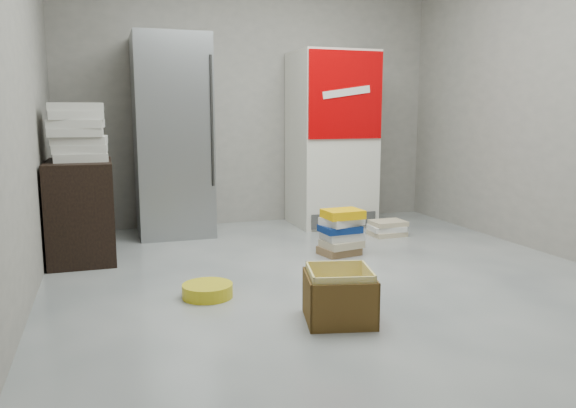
% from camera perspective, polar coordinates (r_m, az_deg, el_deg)
% --- Properties ---
extents(ground, '(5.00, 5.00, 0.00)m').
position_cam_1_polar(ground, '(3.88, 6.10, -8.46)').
color(ground, '#B5B5B0').
rests_on(ground, ground).
extents(room_shell, '(4.04, 5.04, 2.82)m').
position_cam_1_polar(room_shell, '(3.75, 6.59, 18.70)').
color(room_shell, gray).
rests_on(room_shell, ground).
extents(steel_fridge, '(0.70, 0.72, 1.90)m').
position_cam_1_polar(steel_fridge, '(5.54, -11.66, 6.70)').
color(steel_fridge, '#989B9F').
rests_on(steel_fridge, ground).
extents(coke_cooler, '(0.80, 0.73, 1.80)m').
position_cam_1_polar(coke_cooler, '(5.95, 4.43, 6.59)').
color(coke_cooler, silver).
rests_on(coke_cooler, ground).
extents(wood_shelf, '(0.50, 0.80, 0.80)m').
position_cam_1_polar(wood_shelf, '(4.83, -20.25, -0.59)').
color(wood_shelf, black).
rests_on(wood_shelf, ground).
extents(supply_box_stack, '(0.44, 0.45, 0.45)m').
position_cam_1_polar(supply_box_stack, '(4.77, -20.53, 6.86)').
color(supply_box_stack, beige).
rests_on(supply_box_stack, wood_shelf).
extents(phonebook_stack_main, '(0.38, 0.33, 0.39)m').
position_cam_1_polar(phonebook_stack_main, '(4.71, 5.43, -2.86)').
color(phonebook_stack_main, olive).
rests_on(phonebook_stack_main, ground).
extents(phonebook_stack_side, '(0.34, 0.28, 0.14)m').
position_cam_1_polar(phonebook_stack_side, '(5.53, 10.04, -2.43)').
color(phonebook_stack_side, '#C0AF8C').
rests_on(phonebook_stack_side, ground).
extents(cardboard_box, '(0.46, 0.46, 0.31)m').
position_cam_1_polar(cardboard_box, '(3.26, 5.22, -9.61)').
color(cardboard_box, yellow).
rests_on(cardboard_box, ground).
extents(bucket_lid, '(0.37, 0.37, 0.09)m').
position_cam_1_polar(bucket_lid, '(3.70, -8.17, -8.70)').
color(bucket_lid, gold).
rests_on(bucket_lid, ground).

